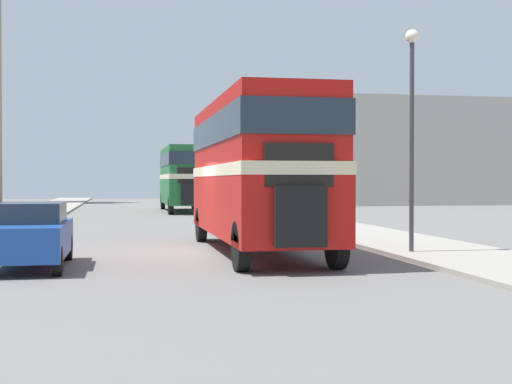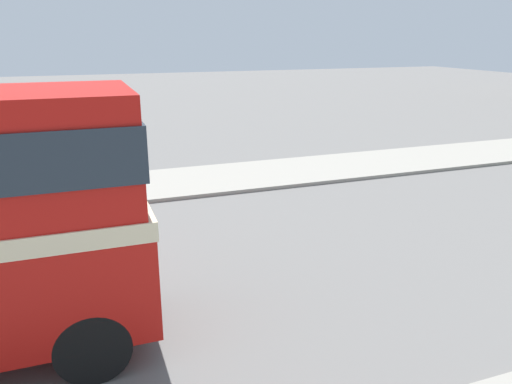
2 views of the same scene
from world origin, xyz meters
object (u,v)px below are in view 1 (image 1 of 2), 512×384
(pedestrian_walking, at_px, (304,200))
(street_lamp, at_px, (412,106))
(bus_distant, at_px, (183,174))
(car_parked_near, at_px, (30,234))
(bicycle_on_pavement, at_px, (278,208))
(double_decker_bus, at_px, (256,163))

(pedestrian_walking, bearing_deg, street_lamp, -93.40)
(pedestrian_walking, height_order, street_lamp, street_lamp)
(bus_distant, distance_m, car_parked_near, 29.64)
(car_parked_near, height_order, bicycle_on_pavement, car_parked_near)
(pedestrian_walking, bearing_deg, car_parked_near, -124.24)
(bus_distant, distance_m, street_lamp, 28.43)
(car_parked_near, distance_m, pedestrian_walking, 18.60)
(car_parked_near, height_order, street_lamp, street_lamp)
(double_decker_bus, distance_m, street_lamp, 4.45)
(bus_distant, bearing_deg, car_parked_near, -101.67)
(pedestrian_walking, xyz_separation_m, street_lamp, (-0.87, -14.55, 2.86))
(pedestrian_walking, bearing_deg, bus_distant, 108.23)
(bicycle_on_pavement, relative_size, street_lamp, 0.30)
(double_decker_bus, xyz_separation_m, pedestrian_walking, (4.75, 12.95, -1.38))
(street_lamp, bearing_deg, bicycle_on_pavement, 87.58)
(bus_distant, height_order, street_lamp, street_lamp)
(car_parked_near, distance_m, street_lamp, 10.15)
(double_decker_bus, xyz_separation_m, bicycle_on_pavement, (4.74, 18.59, -2.00))
(bicycle_on_pavement, bearing_deg, bus_distant, 119.27)
(street_lamp, bearing_deg, bus_distant, 97.32)
(bicycle_on_pavement, bearing_deg, double_decker_bus, -104.29)
(bus_distant, height_order, car_parked_near, bus_distant)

